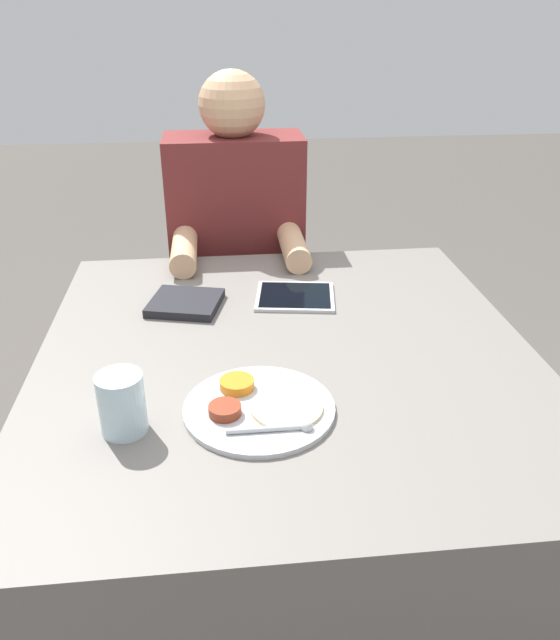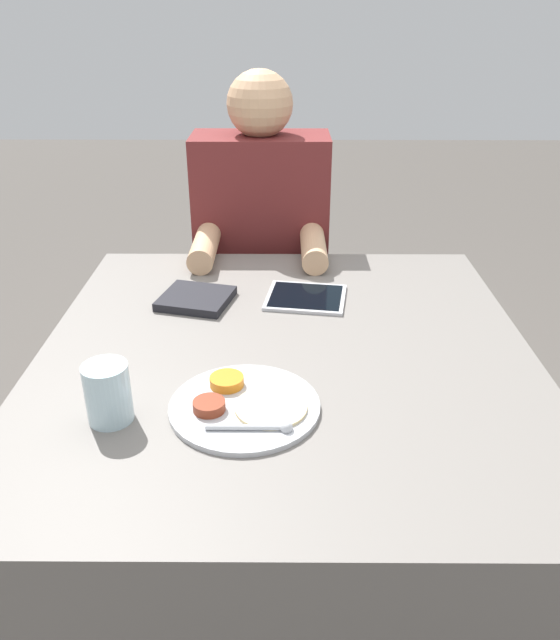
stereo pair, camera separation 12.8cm
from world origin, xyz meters
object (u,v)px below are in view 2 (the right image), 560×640
Objects in this scene: thali_tray at (244,405)px; tablet_device at (306,297)px; person_diner at (262,287)px; drinking_glass at (108,393)px; red_notebook at (196,299)px.

tablet_device is at bearing 74.86° from thali_tray.
drinking_glass is at bearing -103.57° from person_diner.
drinking_glass is (-0.35, -0.49, 0.05)m from tablet_device.
person_diner is at bearing 104.76° from tablet_device.
person_diner reaches higher than thali_tray.
drinking_glass reaches higher than red_notebook.
person_diner is (0.00, 0.92, -0.18)m from thali_tray.
person_diner is at bearing 76.43° from drinking_glass.
tablet_device is (0.26, 0.02, -0.00)m from red_notebook.
drinking_glass is (-0.23, -0.03, 0.05)m from thali_tray.
red_notebook is at bearing -175.64° from tablet_device.
thali_tray reaches higher than tablet_device.
drinking_glass is (-0.23, -0.95, 0.23)m from person_diner.
red_notebook is 0.54m from person_diner.
tablet_device is at bearing 54.16° from drinking_glass.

